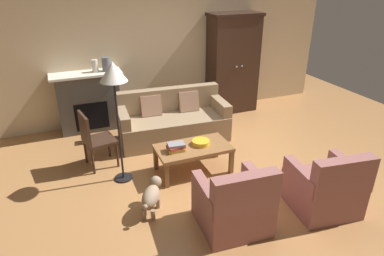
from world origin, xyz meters
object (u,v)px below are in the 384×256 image
(fruit_bowl, at_px, (201,142))
(floor_lamp, at_px, (114,79))
(armchair_near_left, at_px, (234,205))
(armchair_near_right, at_px, (325,188))
(fireplace, at_px, (89,102))
(book_stack, at_px, (176,147))
(coffee_table, at_px, (193,150))
(mantel_vase_slate, at_px, (106,64))
(armoire, at_px, (233,64))
(couch, at_px, (173,122))
(mantel_vase_cream, at_px, (95,66))
(side_chair_wooden, at_px, (93,137))
(dog, at_px, (152,195))

(fruit_bowl, bearing_deg, floor_lamp, 171.71)
(armchair_near_left, xyz_separation_m, armchair_near_right, (1.21, -0.14, 0.00))
(armchair_near_left, distance_m, armchair_near_right, 1.22)
(fireplace, distance_m, book_stack, 2.34)
(coffee_table, bearing_deg, mantel_vase_slate, 112.01)
(coffee_table, distance_m, fruit_bowl, 0.16)
(coffee_table, xyz_separation_m, armchair_near_right, (1.18, -1.47, -0.05))
(armoire, bearing_deg, mantel_vase_slate, 178.66)
(couch, distance_m, armchair_near_right, 2.88)
(fireplace, distance_m, couch, 1.62)
(mantel_vase_cream, xyz_separation_m, armchair_near_right, (2.23, -3.57, -0.92))
(fruit_bowl, height_order, armchair_near_right, armchair_near_right)
(fruit_bowl, distance_m, armchair_near_left, 1.37)
(fireplace, bearing_deg, side_chair_wooden, -94.70)
(floor_lamp, xyz_separation_m, dog, (0.19, -0.88, -1.27))
(mantel_vase_cream, xyz_separation_m, mantel_vase_slate, (0.20, 0.00, 0.01))
(couch, height_order, mantel_vase_cream, mantel_vase_cream)
(armchair_near_left, distance_m, floor_lamp, 2.18)
(armchair_near_right, bearing_deg, side_chair_wooden, 139.40)
(armchair_near_left, distance_m, side_chair_wooden, 2.42)
(mantel_vase_cream, bearing_deg, book_stack, -70.14)
(fruit_bowl, relative_size, armchair_near_left, 0.30)
(armoire, distance_m, couch, 1.97)
(floor_lamp, bearing_deg, armchair_near_right, -36.87)
(couch, bearing_deg, mantel_vase_cream, 141.72)
(fruit_bowl, height_order, side_chair_wooden, side_chair_wooden)
(armchair_near_right, xyz_separation_m, dog, (-2.03, 0.77, -0.07))
(fireplace, height_order, fruit_bowl, fireplace)
(mantel_vase_slate, distance_m, floor_lamp, 1.93)
(mantel_vase_cream, distance_m, mantel_vase_slate, 0.20)
(coffee_table, xyz_separation_m, armchair_near_left, (-0.03, -1.33, -0.05))
(armoire, xyz_separation_m, armchair_near_left, (-1.76, -3.37, -0.71))
(armoire, xyz_separation_m, couch, (-1.63, -0.84, -0.70))
(armchair_near_right, distance_m, dog, 2.17)
(coffee_table, relative_size, armchair_near_right, 1.25)
(mantel_vase_cream, bearing_deg, floor_lamp, -89.54)
(couch, distance_m, mantel_vase_slate, 1.60)
(coffee_table, height_order, book_stack, book_stack)
(fireplace, bearing_deg, book_stack, -66.15)
(fireplace, distance_m, side_chair_wooden, 1.43)
(fireplace, bearing_deg, armchair_near_left, -70.89)
(book_stack, bearing_deg, armchair_near_right, -44.64)
(couch, relative_size, dog, 3.91)
(armchair_near_left, bearing_deg, side_chair_wooden, 122.91)
(armchair_near_right, bearing_deg, couch, 112.22)
(couch, relative_size, armchair_near_right, 2.24)
(coffee_table, distance_m, book_stack, 0.30)
(fruit_bowl, bearing_deg, book_stack, -173.61)
(armchair_near_left, bearing_deg, armoire, 62.45)
(fireplace, height_order, couch, fireplace)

